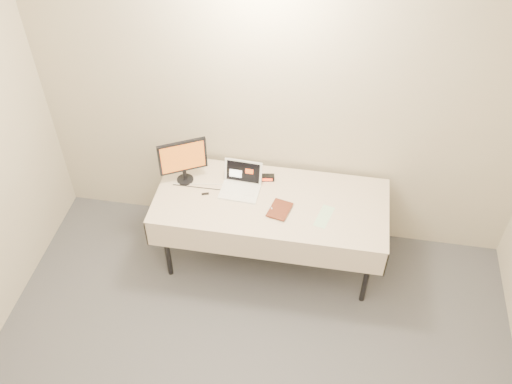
% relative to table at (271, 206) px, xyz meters
% --- Properties ---
extents(back_wall, '(4.00, 0.10, 2.70)m').
position_rel_table_xyz_m(back_wall, '(0.00, 0.45, 0.67)').
color(back_wall, beige).
rests_on(back_wall, ground).
extents(table, '(1.86, 0.81, 0.74)m').
position_rel_table_xyz_m(table, '(0.00, 0.00, 0.00)').
color(table, black).
rests_on(table, ground).
extents(laptop, '(0.32, 0.29, 0.21)m').
position_rel_table_xyz_m(laptop, '(-0.26, 0.10, 0.11)').
color(laptop, white).
rests_on(laptop, table).
extents(monitor, '(0.36, 0.21, 0.40)m').
position_rel_table_xyz_m(monitor, '(-0.73, 0.11, 0.30)').
color(monitor, black).
rests_on(monitor, table).
extents(book, '(0.16, 0.06, 0.21)m').
position_rel_table_xyz_m(book, '(0.01, -0.09, 0.17)').
color(book, maroon).
rests_on(book, table).
extents(alarm_clock, '(0.12, 0.07, 0.05)m').
position_rel_table_xyz_m(alarm_clock, '(-0.07, 0.23, 0.09)').
color(alarm_clock, black).
rests_on(alarm_clock, table).
extents(clicker, '(0.06, 0.09, 0.02)m').
position_rel_table_xyz_m(clicker, '(0.02, -0.11, 0.07)').
color(clicker, silver).
rests_on(clicker, table).
extents(paper_form, '(0.15, 0.26, 0.00)m').
position_rel_table_xyz_m(paper_form, '(0.43, -0.11, 0.06)').
color(paper_form, '#B7E6B8').
rests_on(paper_form, table).
extents(usb_dongle, '(0.06, 0.04, 0.01)m').
position_rel_table_xyz_m(usb_dongle, '(-0.53, -0.02, 0.07)').
color(usb_dongle, black).
rests_on(usb_dongle, table).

